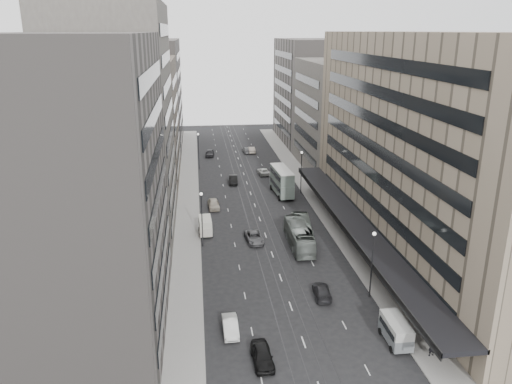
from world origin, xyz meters
name	(u,v)px	position (x,y,z in m)	size (l,w,h in m)	color
ground	(282,281)	(0.00, 0.00, 0.00)	(220.00, 220.00, 0.00)	black
sidewalk_right	(309,188)	(12.00, 37.50, 0.07)	(4.00, 125.00, 0.15)	gray
sidewalk_left	(189,193)	(-12.00, 37.50, 0.07)	(4.00, 125.00, 0.15)	gray
department_store	(428,147)	(21.45, 8.00, 14.95)	(19.20, 60.00, 30.00)	gray
building_right_mid	(339,116)	(21.50, 52.00, 12.00)	(15.00, 28.00, 24.00)	#4F4A44
building_right_far	(309,91)	(21.50, 82.00, 14.00)	(15.00, 32.00, 28.00)	#625D59
building_left_a	(80,195)	(-21.50, -8.00, 15.00)	(15.00, 28.00, 30.00)	#625D59
building_left_b	(118,125)	(-21.50, 19.00, 17.00)	(15.00, 26.00, 34.00)	#4F4A44
building_left_c	(139,123)	(-21.50, 46.00, 12.50)	(15.00, 28.00, 25.00)	#655B4E
building_left_d	(151,95)	(-21.50, 79.00, 14.00)	(15.00, 38.00, 28.00)	#625D59
lamp_right_near	(372,257)	(9.70, -5.00, 5.20)	(0.44, 0.44, 8.32)	#262628
lamp_right_far	(301,167)	(9.70, 35.00, 5.20)	(0.44, 0.44, 8.32)	#262628
lamp_left_near	(202,213)	(-9.70, 12.00, 5.20)	(0.44, 0.44, 8.32)	#262628
lamp_left_far	(198,147)	(-9.70, 55.00, 5.20)	(0.44, 0.44, 8.32)	#262628
bus_near	(302,232)	(5.05, 11.74, 1.57)	(2.65, 11.31, 3.15)	slate
bus_far	(299,236)	(4.26, 10.34, 1.60)	(2.69, 11.49, 3.20)	gray
double_decker	(282,181)	(5.85, 34.42, 2.79)	(3.46, 9.61, 5.17)	slate
vw_microbus	(396,330)	(9.20, -14.14, 1.42)	(2.21, 4.74, 2.55)	slate
panel_van	(205,225)	(-9.20, 16.59, 1.45)	(2.20, 4.25, 2.63)	beige
sedan_0	(262,356)	(-4.60, -15.75, 0.80)	(1.89, 4.71, 1.60)	black
sedan_1	(230,326)	(-7.26, -10.36, 0.73)	(1.54, 4.42, 1.46)	silver
sedan_2	(254,237)	(-2.02, 12.76, 0.70)	(2.33, 5.06, 1.41)	#555557
sedan_3	(322,291)	(4.09, -4.23, 0.69)	(1.92, 4.73, 1.37)	black
sedan_4	(214,204)	(-7.46, 28.16, 0.82)	(1.94, 4.81, 1.64)	#AFA491
sedan_5	(233,180)	(-2.84, 42.94, 0.82)	(1.73, 4.95, 1.63)	black
sedan_6	(264,171)	(4.29, 48.89, 0.68)	(2.27, 4.93, 1.37)	silver
sedan_7	(247,150)	(2.75, 69.80, 0.70)	(1.96, 4.81, 1.40)	#5C5C5E
sedan_8	(210,153)	(-6.88, 66.99, 0.85)	(2.00, 4.98, 1.70)	black
sedan_9	(251,150)	(3.80, 69.46, 0.79)	(1.67, 4.78, 1.58)	gray
pedestrian	(432,347)	(11.76, -16.83, 1.15)	(0.73, 0.48, 2.01)	black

